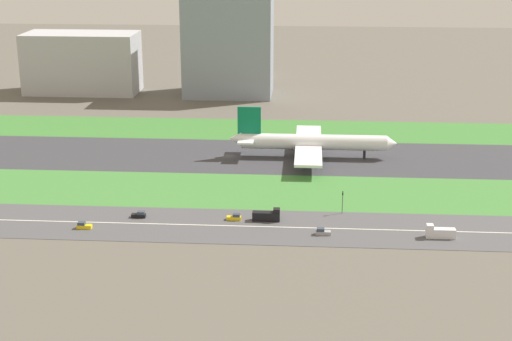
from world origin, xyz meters
TOP-DOWN VIEW (x-y plane):
  - ground_plane at (0.00, 0.00)m, footprint 800.00×800.00m
  - runway at (0.00, 0.00)m, footprint 280.00×46.00m
  - grass_median_north at (0.00, 41.00)m, footprint 280.00×36.00m
  - grass_median_south at (0.00, -41.00)m, footprint 280.00×36.00m
  - highway at (0.00, -73.00)m, footprint 280.00×28.00m
  - highway_centerline at (0.00, -73.00)m, footprint 266.00×0.50m
  - airliner at (31.44, 0.00)m, footprint 65.00×56.00m
  - truck_1 at (18.79, -68.00)m, footprint 8.40×2.50m
  - car_1 at (-20.84, -68.00)m, footprint 4.40×1.80m
  - car_3 at (8.81, -68.00)m, footprint 4.40×1.80m
  - car_6 at (35.61, -78.00)m, footprint 4.40×1.80m
  - car_4 at (-35.49, -78.00)m, footprint 4.40×1.80m
  - truck_0 at (69.42, -78.00)m, footprint 8.40×2.50m
  - traffic_light at (42.00, -60.01)m, footprint 0.36×0.50m
  - terminal_building at (-90.00, 114.00)m, footprint 59.21×27.21m
  - hangar_building at (-11.45, 114.00)m, footprint 45.48×33.16m
  - fuel_tank_west at (-4.42, 159.00)m, footprint 19.13×19.13m

SIDE VIEW (x-z plane):
  - ground_plane at x=0.00m, z-range 0.00..0.00m
  - runway at x=0.00m, z-range 0.00..0.10m
  - grass_median_north at x=0.00m, z-range 0.00..0.10m
  - grass_median_south at x=0.00m, z-range 0.00..0.10m
  - highway at x=0.00m, z-range 0.00..0.10m
  - highway_centerline at x=0.00m, z-range 0.10..0.11m
  - car_1 at x=-20.84m, z-range -0.08..1.92m
  - car_3 at x=8.81m, z-range -0.08..1.92m
  - car_6 at x=35.61m, z-range -0.08..1.92m
  - car_4 at x=-35.49m, z-range -0.08..1.92m
  - truck_1 at x=18.79m, z-range -0.33..3.67m
  - truck_0 at x=69.42m, z-range -0.33..3.67m
  - traffic_light at x=42.00m, z-range 0.69..7.89m
  - airliner at x=31.44m, z-range -3.62..16.08m
  - fuel_tank_west at x=-4.42m, z-range 0.00..14.79m
  - terminal_building at x=-90.00m, z-range 0.00..31.69m
  - hangar_building at x=-11.45m, z-range 0.00..54.88m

